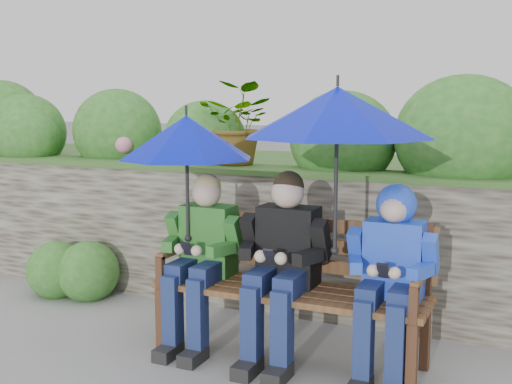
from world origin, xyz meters
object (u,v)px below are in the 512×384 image
at_px(umbrella_right, 337,112).
at_px(park_bench, 294,278).
at_px(boy_left, 201,252).
at_px(boy_middle, 282,258).
at_px(umbrella_left, 187,137).
at_px(boy_right, 391,265).

bearing_deg(umbrella_right, park_bench, 161.00).
xyz_separation_m(boy_left, boy_middle, (0.54, -0.00, 0.02)).
height_order(park_bench, boy_left, boy_left).
relative_size(umbrella_left, umbrella_right, 0.80).
xyz_separation_m(park_bench, boy_left, (-0.58, -0.07, 0.11)).
height_order(park_bench, boy_middle, boy_middle).
xyz_separation_m(boy_middle, boy_right, (0.62, 0.02, 0.02)).
distance_m(boy_middle, umbrella_left, 0.92).
relative_size(park_bench, boy_middle, 1.44).
bearing_deg(boy_middle, boy_left, 179.54).
distance_m(boy_left, umbrella_right, 1.21).
xyz_separation_m(umbrella_left, umbrella_right, (0.94, -0.02, 0.16)).
xyz_separation_m(park_bench, boy_right, (0.58, -0.06, 0.15)).
bearing_deg(umbrella_right, boy_left, 178.37).
relative_size(boy_middle, umbrella_left, 1.34).
height_order(umbrella_left, umbrella_right, umbrella_right).
bearing_deg(umbrella_left, umbrella_right, -1.06).
distance_m(umbrella_left, umbrella_right, 0.96).
xyz_separation_m(boy_left, boy_right, (1.16, 0.01, 0.04)).
bearing_deg(boy_middle, park_bench, 59.02).
distance_m(park_bench, boy_middle, 0.16).
bearing_deg(umbrella_right, umbrella_left, 178.94).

